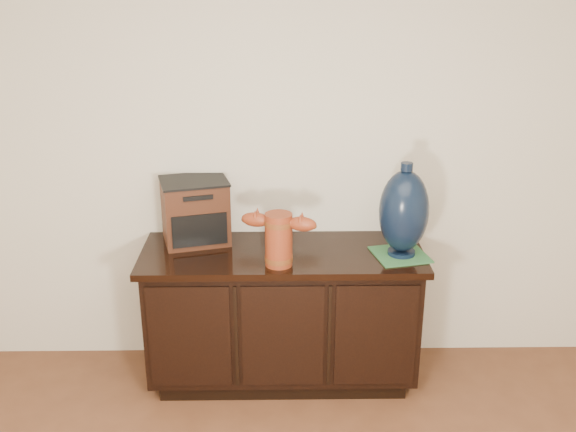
{
  "coord_description": "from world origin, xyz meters",
  "views": [
    {
      "loc": [
        -0.02,
        -0.96,
        2.16
      ],
      "look_at": [
        0.03,
        2.18,
        0.97
      ],
      "focal_mm": 42.0,
      "sensor_mm": 36.0,
      "label": 1
    }
  ],
  "objects_px": {
    "sideboard": "(282,314)",
    "terracotta_vessel": "(279,236)",
    "lamp_base": "(404,212)",
    "spray_can": "(280,225)",
    "tv_radio": "(195,211)"
  },
  "relations": [
    {
      "from": "sideboard",
      "to": "tv_radio",
      "type": "distance_m",
      "value": 0.72
    },
    {
      "from": "tv_radio",
      "to": "lamp_base",
      "type": "xyz_separation_m",
      "value": [
        1.06,
        -0.2,
        0.07
      ]
    },
    {
      "from": "sideboard",
      "to": "spray_can",
      "type": "height_order",
      "value": "spray_can"
    },
    {
      "from": "tv_radio",
      "to": "lamp_base",
      "type": "height_order",
      "value": "lamp_base"
    },
    {
      "from": "sideboard",
      "to": "terracotta_vessel",
      "type": "distance_m",
      "value": 0.55
    },
    {
      "from": "terracotta_vessel",
      "to": "sideboard",
      "type": "bearing_deg",
      "value": 99.21
    },
    {
      "from": "sideboard",
      "to": "terracotta_vessel",
      "type": "bearing_deg",
      "value": -96.31
    },
    {
      "from": "sideboard",
      "to": "tv_radio",
      "type": "xyz_separation_m",
      "value": [
        -0.46,
        0.15,
        0.54
      ]
    },
    {
      "from": "terracotta_vessel",
      "to": "tv_radio",
      "type": "distance_m",
      "value": 0.54
    },
    {
      "from": "tv_radio",
      "to": "sideboard",
      "type": "bearing_deg",
      "value": -32.55
    },
    {
      "from": "lamp_base",
      "to": "spray_can",
      "type": "bearing_deg",
      "value": 160.24
    },
    {
      "from": "sideboard",
      "to": "terracotta_vessel",
      "type": "height_order",
      "value": "terracotta_vessel"
    },
    {
      "from": "terracotta_vessel",
      "to": "spray_can",
      "type": "bearing_deg",
      "value": 103.75
    },
    {
      "from": "tv_radio",
      "to": "spray_can",
      "type": "relative_size",
      "value": 2.43
    },
    {
      "from": "terracotta_vessel",
      "to": "tv_radio",
      "type": "height_order",
      "value": "tv_radio"
    }
  ]
}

